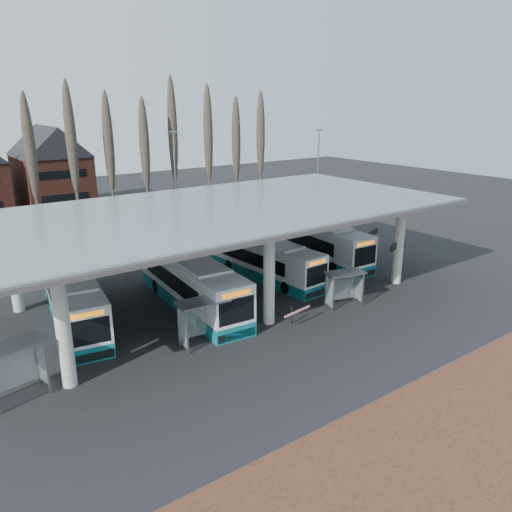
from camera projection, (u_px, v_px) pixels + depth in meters
ground at (295, 337)px, 28.73m from camera, size 140.00×140.00×0.00m
brick_strip at (494, 450)px, 19.46m from camera, size 70.00×10.00×0.03m
station_canopy at (219, 216)px, 33.21m from camera, size 32.00×16.00×6.34m
poplar_row at (90, 144)px, 51.58m from camera, size 45.10×1.10×14.50m
lamp_post_b at (175, 180)px, 50.58m from camera, size 0.80×0.16×10.17m
lamp_post_c at (318, 175)px, 53.81m from camera, size 0.80×0.16×10.17m
bus_0 at (73, 299)px, 30.41m from camera, size 4.18×11.70×3.18m
bus_1 at (191, 283)px, 32.79m from camera, size 3.50×12.21×3.35m
bus_2 at (265, 260)px, 38.09m from camera, size 3.01×10.98×3.02m
bus_3 at (315, 242)px, 42.55m from camera, size 3.20×11.93×3.28m
shelter_0 at (10, 359)px, 22.24m from camera, size 3.23×2.02×2.79m
shelter_1 at (202, 312)px, 27.46m from camera, size 2.93×1.62×2.63m
shelter_2 at (344, 281)px, 32.71m from camera, size 2.81×1.90×2.38m
info_sign_0 at (398, 249)px, 36.62m from camera, size 2.11×0.54×3.16m
info_sign_1 at (373, 235)px, 41.11m from camera, size 1.86×0.82×2.92m
barrier at (296, 312)px, 29.95m from camera, size 2.26×0.79×1.14m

